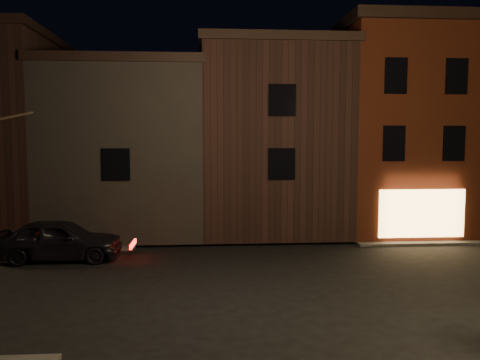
# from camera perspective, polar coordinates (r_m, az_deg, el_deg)

# --- Properties ---
(ground) EXTENTS (120.00, 120.00, 0.00)m
(ground) POSITION_cam_1_polar(r_m,az_deg,el_deg) (15.95, 2.69, -12.53)
(ground) COLOR black
(ground) RESTS_ON ground
(corner_building) EXTENTS (6.50, 8.50, 10.50)m
(corner_building) POSITION_cam_1_polar(r_m,az_deg,el_deg) (26.47, 17.82, 6.03)
(corner_building) COLOR #501C0E
(corner_building) RESTS_ON ground
(row_building_a) EXTENTS (7.30, 10.30, 9.40)m
(row_building_a) POSITION_cam_1_polar(r_m,az_deg,el_deg) (25.82, 3.34, 5.03)
(row_building_a) COLOR black
(row_building_a) RESTS_ON ground
(row_building_b) EXTENTS (7.80, 10.30, 8.40)m
(row_building_b) POSITION_cam_1_polar(r_m,az_deg,el_deg) (25.92, -12.80, 3.81)
(row_building_b) COLOR black
(row_building_b) RESTS_ON ground
(parked_car_a) EXTENTS (4.84, 1.98, 1.65)m
(parked_car_a) POSITION_cam_1_polar(r_m,az_deg,el_deg) (20.07, -21.13, -6.80)
(parked_car_a) COLOR black
(parked_car_a) RESTS_ON ground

